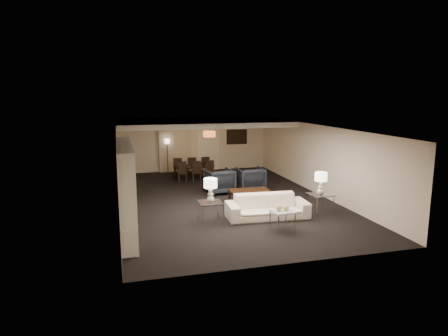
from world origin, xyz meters
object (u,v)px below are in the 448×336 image
Objects in this scene: side_table_right at (320,204)px; marble_table at (282,220)px; vase_amber at (126,177)px; chair_nl at (182,172)px; coffee_table at (250,197)px; television at (127,187)px; armchair_right at (250,179)px; floor_lamp at (168,156)px; chair_nr at (211,171)px; side_table_left at (211,212)px; armchair_left at (219,181)px; chair_fr at (204,166)px; table_lamp_right at (321,183)px; chair_fl at (178,167)px; chair_fm at (191,166)px; chair_nm at (197,172)px; dining_table at (194,172)px; pendant_light at (209,134)px; floor_speaker at (131,207)px; sofa at (267,207)px; table_lamp_left at (210,190)px; vase_blue at (128,202)px.

marble_table is (-1.70, -1.10, -0.03)m from side_table_right.
vase_amber is 0.21× the size of chair_nl.
television reaches higher than coffee_table.
floor_lamp is at bearing -58.76° from armchair_right.
chair_nr is 0.54× the size of floor_lamp.
vase_amber reaches higher than side_table_right.
side_table_left is 0.41× the size of floor_lamp.
television is 7.45m from floor_lamp.
armchair_left is 1.49× the size of side_table_right.
chair_nr is (0.17, 2.08, -0.02)m from armchair_left.
vase_amber is at bearing 59.04° from chair_fr.
vase_amber reaches higher than table_lamp_right.
chair_fl is 0.60m from chair_fm.
chair_nm is at bearing 64.94° from vase_amber.
armchair_left is 1.49× the size of side_table_left.
chair_nl is at bearing -25.04° from television.
chair_fl is at bearing 116.48° from table_lamp_right.
chair_fl is (0.07, 6.68, 0.12)m from side_table_left.
table_lamp_right is at bearing 0.00° from side_table_left.
chair_nr is at bearing 96.48° from coffee_table.
chair_nr is (0.60, -0.65, 0.14)m from dining_table.
chair_fl is (-3.33, 6.68, -0.52)m from table_lamp_right.
chair_fl is at bearing 147.52° from pendant_light.
armchair_right is at bearing 12.41° from floor_speaker.
chair_nl is (-1.63, 3.78, 0.19)m from coffee_table.
chair_fr is at bearing -30.51° from floor_lamp.
armchair_right is (0.60, 3.30, 0.09)m from sofa.
coffee_table is 0.83× the size of floor_lamp.
chair_fm is (-1.03, 7.78, 0.15)m from marble_table.
side_table_right is 0.58× the size of television.
table_lamp_right is at bearing -73.68° from chair_nr.
chair_fm is (0.67, 6.68, -0.52)m from table_lamp_left.
sofa is at bearing 180.00° from table_lamp_right.
pendant_light is at bearing 27.69° from chair_nl.
coffee_table is at bearing 32.42° from vase_amber.
chair_nl is 1.30m from chair_fl.
marble_table is at bearing 3.59° from vase_blue.
chair_nl is at bearing 70.75° from vase_blue.
marble_table is at bearing -73.10° from chair_nm.
coffee_table is 1.15× the size of television.
table_lamp_left is at bearing 96.37° from chair_fl.
sofa is at bearing -71.30° from chair_nm.
chair_fl is at bearing 50.77° from floor_speaker.
floor_lamp reaches higher than side_table_right.
table_lamp_left is at bearing -176.54° from sofa.
table_lamp_right reaches higher than coffee_table.
side_table_left is (-2.30, -3.30, -0.14)m from armchair_right.
side_table_left is 1.20× the size of marble_table.
floor_lamp is at bearing -15.57° from television.
side_table_right is 0.77× the size of chair_fr.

